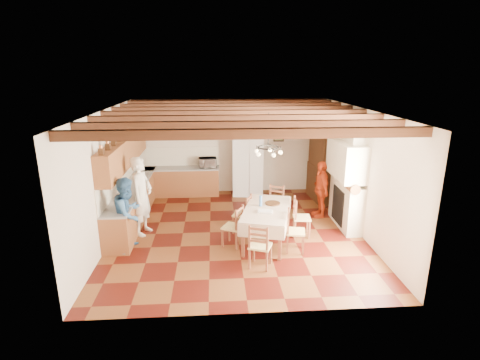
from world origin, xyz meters
name	(u,v)px	position (x,y,z in m)	size (l,w,h in m)	color
floor	(237,232)	(0.00, 0.00, -0.01)	(6.00, 6.50, 0.02)	#440F09
ceiling	(237,109)	(0.00, 0.00, 3.01)	(6.00, 6.50, 0.02)	silver
wall_back	(230,146)	(0.00, 3.26, 1.50)	(6.00, 0.02, 3.00)	beige
wall_front	(250,230)	(0.00, -3.26, 1.50)	(6.00, 0.02, 3.00)	beige
wall_left	(107,176)	(-3.01, 0.00, 1.50)	(0.02, 6.50, 3.00)	beige
wall_right	(360,171)	(3.01, 0.00, 1.50)	(0.02, 6.50, 3.00)	beige
ceiling_beams	(237,114)	(0.00, 0.00, 2.91)	(6.00, 6.30, 0.16)	#3A2213
lower_cabinets_left	(134,203)	(-2.70, 1.05, 0.43)	(0.60, 4.30, 0.86)	brown
lower_cabinets_back	(183,182)	(-1.55, 2.95, 0.43)	(2.30, 0.60, 0.86)	brown
countertop_left	(133,187)	(-2.70, 1.05, 0.88)	(0.62, 4.30, 0.04)	gray
countertop_back	(182,168)	(-1.55, 2.95, 0.88)	(2.34, 0.62, 0.04)	gray
backsplash_left	(120,176)	(-2.98, 1.05, 1.20)	(0.03, 4.30, 0.60)	beige
backsplash_back	(182,156)	(-1.55, 3.23, 1.20)	(2.30, 0.03, 0.60)	beige
upper_cabinets	(124,152)	(-2.83, 1.05, 1.85)	(0.35, 4.20, 0.70)	brown
fireplace	(345,173)	(2.72, 0.20, 1.40)	(0.56, 1.60, 2.80)	beige
wall_picture	(279,135)	(1.55, 3.23, 1.85)	(0.34, 0.03, 0.42)	black
refrigerator	(248,165)	(0.55, 2.93, 0.94)	(0.94, 0.78, 1.89)	white
hutch	(323,161)	(2.75, 2.21, 1.21)	(0.56, 1.33, 2.42)	#341C0F
dining_table	(267,212)	(0.65, -0.59, 0.74)	(1.43, 2.08, 0.83)	beige
chandelier	(268,147)	(0.65, -0.59, 2.25)	(0.47, 0.47, 0.03)	black
chair_left_near	(233,226)	(-0.14, -0.74, 0.48)	(0.42, 0.40, 0.96)	brown
chair_left_far	(242,214)	(0.13, -0.01, 0.48)	(0.42, 0.40, 0.96)	brown
chair_right_near	(296,231)	(1.23, -1.10, 0.48)	(0.42, 0.40, 0.96)	brown
chair_right_far	(302,217)	(1.55, -0.32, 0.48)	(0.42, 0.40, 0.96)	brown
chair_end_near	(260,245)	(0.37, -1.73, 0.48)	(0.42, 0.40, 0.96)	brown
chair_end_far	(275,204)	(1.04, 0.61, 0.48)	(0.42, 0.40, 0.96)	brown
person_man	(142,196)	(-2.28, 0.08, 0.96)	(0.70, 0.46, 1.92)	white
person_woman_blue	(128,214)	(-2.44, -0.72, 0.83)	(0.81, 0.63, 1.66)	#315D8F
person_woman_red	(321,189)	(2.32, 0.87, 0.78)	(0.91, 0.38, 1.55)	#BD3715
microwave	(208,163)	(-0.73, 2.95, 1.05)	(0.55, 0.37, 0.30)	silver
fridge_vase	(244,131)	(0.41, 2.93, 2.03)	(0.27, 0.27, 0.28)	#341C0F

